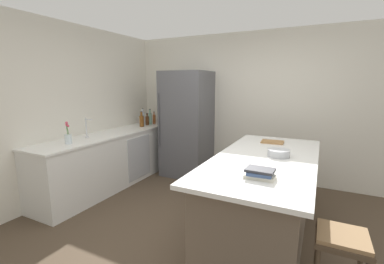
# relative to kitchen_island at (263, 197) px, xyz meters

# --- Properties ---
(ground_plane) EXTENTS (7.20, 7.20, 0.00)m
(ground_plane) POSITION_rel_kitchen_island_xyz_m (-0.52, -0.34, -0.47)
(ground_plane) COLOR #4C3D2D
(wall_rear) EXTENTS (6.00, 0.10, 2.60)m
(wall_rear) POSITION_rel_kitchen_island_xyz_m (-0.52, 1.91, 0.83)
(wall_rear) COLOR silver
(wall_rear) RESTS_ON ground_plane
(wall_left) EXTENTS (0.10, 6.00, 2.60)m
(wall_left) POSITION_rel_kitchen_island_xyz_m (-2.97, -0.34, 0.83)
(wall_left) COLOR silver
(wall_left) RESTS_ON ground_plane
(counter_run_left) EXTENTS (0.65, 2.74, 0.90)m
(counter_run_left) POSITION_rel_kitchen_island_xyz_m (-2.61, 0.40, -0.02)
(counter_run_left) COLOR silver
(counter_run_left) RESTS_ON ground_plane
(kitchen_island) EXTENTS (1.02, 2.27, 0.93)m
(kitchen_island) POSITION_rel_kitchen_island_xyz_m (0.00, 0.00, 0.00)
(kitchen_island) COLOR brown
(kitchen_island) RESTS_ON ground_plane
(refrigerator) EXTENTS (0.82, 0.78, 1.93)m
(refrigerator) POSITION_rel_kitchen_island_xyz_m (-1.74, 1.48, 0.49)
(refrigerator) COLOR #56565B
(refrigerator) RESTS_ON ground_plane
(bar_stool) EXTENTS (0.36, 0.36, 0.64)m
(bar_stool) POSITION_rel_kitchen_island_xyz_m (0.71, -0.76, 0.05)
(bar_stool) COLOR #473828
(bar_stool) RESTS_ON ground_plane
(sink_faucet) EXTENTS (0.15, 0.05, 0.30)m
(sink_faucet) POSITION_rel_kitchen_island_xyz_m (-2.65, -0.03, 0.59)
(sink_faucet) COLOR silver
(sink_faucet) RESTS_ON counter_run_left
(flower_vase) EXTENTS (0.09, 0.09, 0.31)m
(flower_vase) POSITION_rel_kitchen_island_xyz_m (-2.56, -0.43, 0.52)
(flower_vase) COLOR silver
(flower_vase) RESTS_ON counter_run_left
(hot_sauce_bottle) EXTENTS (0.05, 0.05, 0.20)m
(hot_sauce_bottle) POSITION_rel_kitchen_island_xyz_m (-2.59, 1.65, 0.51)
(hot_sauce_bottle) COLOR red
(hot_sauce_bottle) RESTS_ON counter_run_left
(vinegar_bottle) EXTENTS (0.06, 0.06, 0.25)m
(vinegar_bottle) POSITION_rel_kitchen_island_xyz_m (-2.54, 1.57, 0.53)
(vinegar_bottle) COLOR #994C23
(vinegar_bottle) RESTS_ON counter_run_left
(gin_bottle) EXTENTS (0.07, 0.07, 0.31)m
(gin_bottle) POSITION_rel_kitchen_island_xyz_m (-2.56, 1.46, 0.55)
(gin_bottle) COLOR #8CB79E
(gin_bottle) RESTS_ON counter_run_left
(syrup_bottle) EXTENTS (0.07, 0.07, 0.24)m
(syrup_bottle) POSITION_rel_kitchen_island_xyz_m (-2.57, 1.38, 0.53)
(syrup_bottle) COLOR #5B3319
(syrup_bottle) RESTS_ON counter_run_left
(soda_bottle) EXTENTS (0.07, 0.07, 0.34)m
(soda_bottle) POSITION_rel_kitchen_island_xyz_m (-2.59, 1.27, 0.57)
(soda_bottle) COLOR silver
(soda_bottle) RESTS_ON counter_run_left
(whiskey_bottle) EXTENTS (0.08, 0.08, 0.29)m
(whiskey_bottle) POSITION_rel_kitchen_island_xyz_m (-2.55, 1.17, 0.55)
(whiskey_bottle) COLOR brown
(whiskey_bottle) RESTS_ON counter_run_left
(cookbook_stack) EXTENTS (0.25, 0.19, 0.08)m
(cookbook_stack) POSITION_rel_kitchen_island_xyz_m (0.08, -0.67, 0.50)
(cookbook_stack) COLOR silver
(cookbook_stack) RESTS_ON kitchen_island
(mixing_bowl) EXTENTS (0.23, 0.23, 0.08)m
(mixing_bowl) POSITION_rel_kitchen_island_xyz_m (0.12, 0.09, 0.50)
(mixing_bowl) COLOR #B2B5BA
(mixing_bowl) RESTS_ON kitchen_island
(cutting_board) EXTENTS (0.30, 0.23, 0.02)m
(cutting_board) POSITION_rel_kitchen_island_xyz_m (-0.06, 0.75, 0.47)
(cutting_board) COLOR #9E7042
(cutting_board) RESTS_ON kitchen_island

